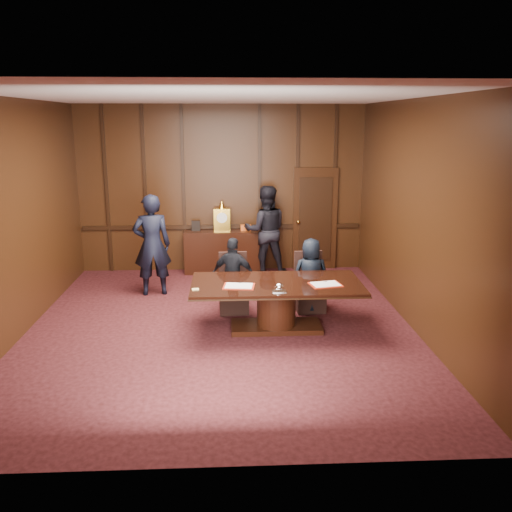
# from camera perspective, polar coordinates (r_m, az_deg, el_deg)

# --- Properties ---
(room) EXTENTS (7.00, 7.04, 3.50)m
(room) POSITION_cam_1_polar(r_m,az_deg,el_deg) (8.24, -3.42, 3.95)
(room) COLOR black
(room) RESTS_ON ground
(sideboard) EXTENTS (1.60, 0.45, 1.54)m
(sideboard) POSITION_cam_1_polar(r_m,az_deg,el_deg) (11.55, -3.55, 0.64)
(sideboard) COLOR black
(sideboard) RESTS_ON ground
(conference_table) EXTENTS (2.62, 1.32, 0.76)m
(conference_table) POSITION_cam_1_polar(r_m,az_deg,el_deg) (8.37, 2.16, -4.44)
(conference_table) COLOR black
(conference_table) RESTS_ON ground
(folder_left) EXTENTS (0.50, 0.38, 0.02)m
(folder_left) POSITION_cam_1_polar(r_m,az_deg,el_deg) (8.09, -1.81, -3.18)
(folder_left) COLOR #AC250F
(folder_left) RESTS_ON conference_table
(folder_right) EXTENTS (0.52, 0.42, 0.02)m
(folder_right) POSITION_cam_1_polar(r_m,az_deg,el_deg) (8.24, 7.33, -2.98)
(folder_right) COLOR #AC250F
(folder_right) RESTS_ON conference_table
(inkstand) EXTENTS (0.20, 0.14, 0.12)m
(inkstand) POSITION_cam_1_polar(r_m,az_deg,el_deg) (7.85, 2.47, -3.38)
(inkstand) COLOR white
(inkstand) RESTS_ON conference_table
(notepad) EXTENTS (0.11, 0.08, 0.01)m
(notepad) POSITION_cam_1_polar(r_m,az_deg,el_deg) (7.99, -6.39, -3.50)
(notepad) COLOR #FFD87C
(notepad) RESTS_ON conference_table
(chair_left) EXTENTS (0.50, 0.50, 0.99)m
(chair_left) POSITION_cam_1_polar(r_m,az_deg,el_deg) (9.24, -2.36, -4.06)
(chair_left) COLOR black
(chair_left) RESTS_ON ground
(chair_right) EXTENTS (0.51, 0.51, 0.99)m
(chair_right) POSITION_cam_1_polar(r_m,az_deg,el_deg) (9.34, 5.65, -3.91)
(chair_right) COLOR black
(chair_right) RESTS_ON ground
(signatory_left) EXTENTS (0.82, 0.53, 1.29)m
(signatory_left) POSITION_cam_1_polar(r_m,az_deg,el_deg) (9.06, -2.37, -2.09)
(signatory_left) COLOR black
(signatory_left) RESTS_ON ground
(signatory_right) EXTENTS (0.62, 0.41, 1.27)m
(signatory_right) POSITION_cam_1_polar(r_m,az_deg,el_deg) (9.17, 5.78, -2.04)
(signatory_right) COLOR black
(signatory_right) RESTS_ON ground
(witness_left) EXTENTS (0.75, 0.56, 1.88)m
(witness_left) POSITION_cam_1_polar(r_m,az_deg,el_deg) (10.14, -10.89, 1.15)
(witness_left) COLOR black
(witness_left) RESTS_ON ground
(witness_right) EXTENTS (0.93, 0.73, 1.87)m
(witness_right) POSITION_cam_1_polar(r_m,az_deg,el_deg) (11.32, 1.02, 2.72)
(witness_right) COLOR black
(witness_right) RESTS_ON ground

